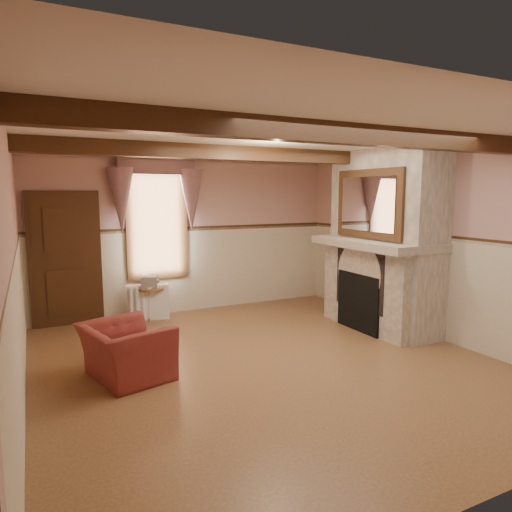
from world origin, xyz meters
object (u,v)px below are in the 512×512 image
armchair (126,351)px  side_table (152,303)px  radiator (148,302)px  oil_lamp (351,228)px  bowl (384,238)px  mantel_clock (345,229)px

armchair → side_table: 2.55m
radiator → oil_lamp: 3.66m
side_table → armchair: bearing=-110.1°
armchair → bowl: size_ratio=2.98×
side_table → oil_lamp: 3.62m
armchair → oil_lamp: size_ratio=3.50×
side_table → bowl: bearing=-36.6°
side_table → oil_lamp: (3.04, -1.48, 1.29)m
side_table → bowl: size_ratio=1.67×
armchair → oil_lamp: bearing=-91.3°
bowl → oil_lamp: (0.00, 0.78, 0.10)m
armchair → radiator: (0.82, 2.39, -0.02)m
mantel_clock → oil_lamp: size_ratio=0.86×
mantel_clock → radiator: bearing=157.3°
armchair → bowl: bearing=-102.5°
bowl → side_table: bearing=143.4°
radiator → bowl: size_ratio=2.13×
armchair → mantel_clock: mantel_clock is taller
side_table → bowl: (3.04, -2.26, 1.19)m
armchair → radiator: bearing=-33.3°
radiator → oil_lamp: (3.10, -1.48, 1.26)m
radiator → bowl: bearing=-22.1°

